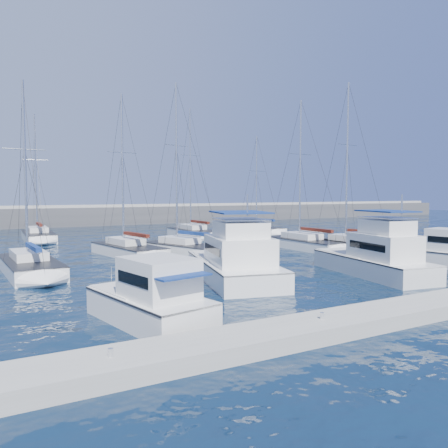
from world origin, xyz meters
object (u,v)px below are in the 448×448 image
sailboat_mid_c (183,248)px  sailboat_mid_e (351,246)px  motor_yacht_port_outer (152,301)px  motor_yacht_port_inner (235,262)px  sailboat_back_a (38,236)px  sailboat_back_b (194,233)px  sailboat_mid_a (30,267)px  sailboat_mid_d (305,244)px  motor_yacht_stbd_inner (376,258)px  sailboat_mid_b (128,250)px  motor_yacht_stbd_outer (443,254)px  sailboat_back_c (260,230)px

sailboat_mid_c → sailboat_mid_e: 15.51m
sailboat_mid_e → motor_yacht_port_outer: bearing=-159.9°
motor_yacht_port_inner → sailboat_mid_e: bearing=35.7°
sailboat_back_a → sailboat_back_b: size_ratio=0.91×
sailboat_mid_a → sailboat_mid_d: sailboat_mid_d is taller
motor_yacht_port_inner → sailboat_back_a: bearing=118.6°
motor_yacht_stbd_inner → sailboat_mid_b: 20.27m
sailboat_mid_d → sailboat_back_a: sailboat_back_a is taller
motor_yacht_stbd_outer → sailboat_mid_b: 24.89m
motor_yacht_stbd_outer → sailboat_back_a: 41.21m
motor_yacht_stbd_inner → sailboat_back_c: 29.81m
sailboat_mid_b → sailboat_back_c: size_ratio=1.07×
sailboat_mid_c → motor_yacht_port_outer: bearing=-136.1°
motor_yacht_port_outer → sailboat_mid_a: 14.92m
sailboat_back_b → sailboat_mid_e: bearing=-71.8°
sailboat_mid_a → sailboat_mid_c: (12.62, 3.75, 0.03)m
sailboat_back_c → motor_yacht_port_inner: bearing=-132.0°
sailboat_mid_e → motor_yacht_stbd_inner: bearing=-135.6°
motor_yacht_port_outer → sailboat_mid_b: sailboat_mid_b is taller
motor_yacht_port_inner → sailboat_back_a: sailboat_back_a is taller
sailboat_mid_d → sailboat_back_b: bearing=104.0°
sailboat_mid_d → sailboat_back_c: 15.84m
sailboat_mid_d → sailboat_mid_e: (2.53, -3.54, 0.04)m
motor_yacht_stbd_inner → sailboat_mid_c: (-7.11, 15.18, -0.60)m
motor_yacht_port_inner → sailboat_back_b: sailboat_back_b is taller
sailboat_mid_d → sailboat_back_b: 16.28m
sailboat_back_b → sailboat_mid_a: bearing=-141.4°
motor_yacht_stbd_inner → sailboat_back_b: 28.72m
sailboat_back_b → sailboat_back_c: 9.33m
motor_yacht_port_outer → sailboat_back_c: bearing=38.5°
sailboat_mid_b → sailboat_mid_e: 20.20m
sailboat_back_c → sailboat_mid_a: bearing=-156.1°
sailboat_back_a → sailboat_mid_e: bearing=-43.8°
sailboat_mid_a → sailboat_mid_e: size_ratio=0.84×
motor_yacht_stbd_inner → motor_yacht_stbd_outer: size_ratio=1.45×
motor_yacht_port_outer → sailboat_mid_d: size_ratio=0.45×
motor_yacht_port_inner → sailboat_mid_d: bearing=50.1°
motor_yacht_stbd_inner → sailboat_back_b: bearing=98.4°
motor_yacht_stbd_inner → sailboat_mid_b: bearing=133.6°
motor_yacht_stbd_inner → sailboat_back_a: 37.66m
sailboat_mid_b → sailboat_mid_e: size_ratio=0.90×
motor_yacht_stbd_inner → sailboat_mid_d: bearing=78.5°
sailboat_mid_e → sailboat_back_b: (-7.20, 19.13, -0.03)m
sailboat_mid_a → sailboat_back_c: (29.20, 16.84, 0.01)m
sailboat_mid_a → sailboat_mid_b: sailboat_mid_b is taller
motor_yacht_stbd_inner → sailboat_mid_b: (-11.59, 16.62, -0.62)m
sailboat_mid_b → sailboat_mid_d: (16.41, -3.50, -0.00)m
sailboat_back_a → sailboat_back_b: bearing=-15.1°
motor_yacht_stbd_outer → sailboat_mid_c: size_ratio=0.43×
sailboat_mid_e → sailboat_back_c: sailboat_mid_e is taller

